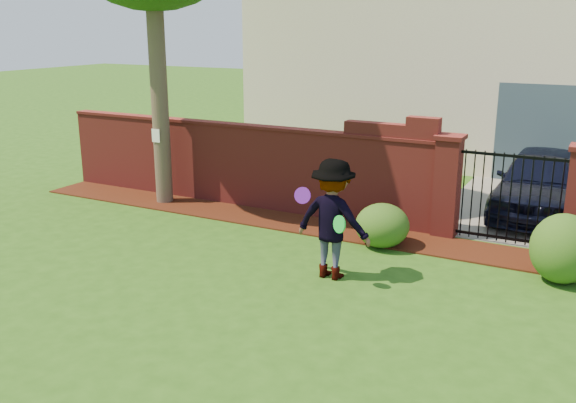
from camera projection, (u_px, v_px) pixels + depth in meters
The scene contains 14 objects.
ground at pixel (214, 288), 9.45m from camera, with size 80.00×80.00×0.01m, color #285415.
mulch_bed at pixel (269, 219), 12.72m from camera, with size 11.10×1.08×0.03m, color black.
brick_wall at pixel (240, 163), 13.51m from camera, with size 8.70×0.31×2.16m.
pillar_left at pixel (447, 185), 11.52m from camera, with size 0.50×0.50×1.88m.
iron_gate at pixel (510, 198), 11.05m from camera, with size 1.78×0.03×1.60m.
driveway at pixel (536, 193), 14.68m from camera, with size 3.20×8.00×0.01m, color gray.
house at pixel (475, 45), 18.35m from camera, with size 12.40×6.40×6.30m.
car at pixel (539, 185), 12.70m from camera, with size 1.60×3.97×1.35m, color black.
paper_notice at pixel (156, 136), 13.40m from camera, with size 0.20×0.01×0.28m, color white.
shrub_left at pixel (382, 225), 11.10m from camera, with size 0.94×0.94×0.77m, color #215118.
shrub_middle at pixel (563, 249), 9.52m from camera, with size 0.97×0.97×1.07m, color #215118.
man at pixel (331, 220), 9.60m from camera, with size 1.20×0.69×1.86m, color gray.
frisbee_purple at pixel (303, 195), 9.46m from camera, with size 0.25×0.25×0.02m, color purple.
frisbee_green at pixel (339, 224), 9.22m from camera, with size 0.26×0.26×0.02m, color green.
Camera 1 is at (5.07, -7.22, 3.79)m, focal length 39.73 mm.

